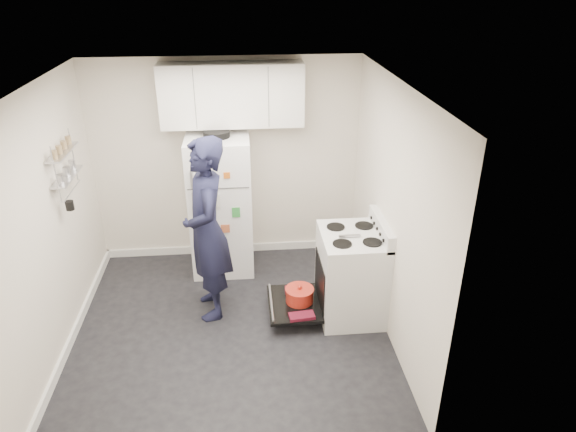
{
  "coord_description": "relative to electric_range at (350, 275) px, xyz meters",
  "views": [
    {
      "loc": [
        0.19,
        -4.34,
        3.4
      ],
      "look_at": [
        0.64,
        0.44,
        1.05
      ],
      "focal_mm": 32.0,
      "sensor_mm": 36.0,
      "label": 1
    }
  ],
  "objects": [
    {
      "name": "refrigerator",
      "position": [
        -1.35,
        1.1,
        0.38
      ],
      "size": [
        0.72,
        0.74,
        1.74
      ],
      "color": "white",
      "rests_on": "ground"
    },
    {
      "name": "person",
      "position": [
        -1.47,
        0.18,
        0.51
      ],
      "size": [
        0.58,
        0.78,
        1.96
      ],
      "primitive_type": "imported",
      "rotation": [
        0.0,
        0.0,
        -1.41
      ],
      "color": "black",
      "rests_on": "ground"
    },
    {
      "name": "open_oven_door",
      "position": [
        -0.56,
        0.01,
        -0.27
      ],
      "size": [
        0.55,
        0.7,
        0.23
      ],
      "color": "black",
      "rests_on": "ground"
    },
    {
      "name": "wall_shelf_rack",
      "position": [
        -2.78,
        0.34,
        1.21
      ],
      "size": [
        0.14,
        0.6,
        0.61
      ],
      "color": "#B2B2B7",
      "rests_on": "room"
    },
    {
      "name": "electric_range",
      "position": [
        0.0,
        0.0,
        0.0
      ],
      "size": [
        0.66,
        0.76,
        1.1
      ],
      "color": "silver",
      "rests_on": "ground"
    },
    {
      "name": "upper_cabinets",
      "position": [
        -1.16,
        1.28,
        1.63
      ],
      "size": [
        1.6,
        0.33,
        0.7
      ],
      "primitive_type": "cube",
      "color": "silver",
      "rests_on": "room"
    },
    {
      "name": "room",
      "position": [
        -1.29,
        -0.12,
        0.74
      ],
      "size": [
        3.21,
        3.21,
        2.51
      ],
      "color": "black",
      "rests_on": "ground"
    }
  ]
}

